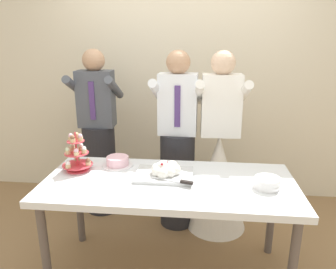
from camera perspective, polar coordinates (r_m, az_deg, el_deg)
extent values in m
cube|color=beige|center=(3.55, 2.54, 11.97)|extent=(5.20, 0.10, 2.90)
cube|color=silver|center=(2.32, 0.16, -8.80)|extent=(1.80, 0.80, 0.05)
cylinder|color=#564C47|center=(2.47, -21.09, -18.75)|extent=(0.06, 0.06, 0.72)
cylinder|color=#564C47|center=(2.33, 21.32, -21.22)|extent=(0.06, 0.06, 0.72)
cylinder|color=#564C47|center=(2.96, -15.55, -11.85)|extent=(0.06, 0.06, 0.72)
cylinder|color=#564C47|center=(2.84, 17.99, -13.36)|extent=(0.06, 0.06, 0.72)
cylinder|color=#D83F4C|center=(2.58, -15.74, -5.99)|extent=(0.17, 0.17, 0.01)
cylinder|color=#D83F4C|center=(2.53, -16.01, -2.93)|extent=(0.01, 0.01, 0.31)
cylinder|color=#D83F4C|center=(2.56, -15.81, -5.19)|extent=(0.23, 0.23, 0.01)
cylinder|color=#D1B784|center=(2.52, -14.05, -5.00)|extent=(0.04, 0.04, 0.03)
sphere|color=brown|center=(2.51, -14.09, -4.50)|extent=(0.04, 0.04, 0.04)
cylinder|color=#D1B784|center=(2.64, -15.93, -4.16)|extent=(0.04, 0.04, 0.03)
sphere|color=#D6B27A|center=(2.63, -15.97, -3.67)|extent=(0.04, 0.04, 0.04)
cylinder|color=#D1B784|center=(2.51, -17.38, -5.41)|extent=(0.04, 0.04, 0.03)
sphere|color=white|center=(2.50, -17.43, -4.90)|extent=(0.04, 0.04, 0.04)
cylinder|color=#D83F4C|center=(2.53, -15.99, -3.19)|extent=(0.18, 0.18, 0.01)
cylinder|color=#D1B784|center=(2.50, -14.75, -2.95)|extent=(0.04, 0.04, 0.03)
sphere|color=white|center=(2.49, -14.79, -2.43)|extent=(0.04, 0.04, 0.04)
cylinder|color=#D1B784|center=(2.57, -15.23, -2.40)|extent=(0.04, 0.04, 0.03)
sphere|color=white|center=(2.57, -15.27, -1.90)|extent=(0.04, 0.04, 0.04)
cylinder|color=#D1B784|center=(2.58, -16.66, -2.48)|extent=(0.04, 0.04, 0.03)
sphere|color=beige|center=(2.57, -16.70, -1.98)|extent=(0.04, 0.04, 0.04)
cylinder|color=#D1B784|center=(2.52, -17.40, -3.03)|extent=(0.04, 0.04, 0.03)
sphere|color=beige|center=(2.51, -17.45, -2.51)|extent=(0.04, 0.04, 0.04)
cylinder|color=#D1B784|center=(2.47, -16.03, -3.31)|extent=(0.04, 0.04, 0.03)
sphere|color=#EAB7C6|center=(2.46, -16.07, -2.78)|extent=(0.04, 0.04, 0.04)
cylinder|color=#D83F4C|center=(2.50, -16.16, -1.15)|extent=(0.13, 0.13, 0.01)
cylinder|color=#D1B784|center=(2.49, -15.37, -0.78)|extent=(0.04, 0.04, 0.03)
sphere|color=#EAB7C6|center=(2.48, -15.42, -0.26)|extent=(0.04, 0.04, 0.04)
cylinder|color=#D1B784|center=(2.53, -15.98, -0.52)|extent=(0.04, 0.04, 0.03)
sphere|color=#D6B27A|center=(2.52, -16.02, -0.01)|extent=(0.04, 0.04, 0.04)
cylinder|color=#D1B784|center=(2.51, -16.93, -0.72)|extent=(0.04, 0.04, 0.03)
sphere|color=#EAB7C6|center=(2.51, -16.97, -0.20)|extent=(0.04, 0.04, 0.04)
cylinder|color=#D1B784|center=(2.47, -16.61, -1.03)|extent=(0.04, 0.04, 0.03)
sphere|color=brown|center=(2.46, -16.66, -0.50)|extent=(0.04, 0.04, 0.04)
cube|color=silver|center=(2.37, -0.72, -7.21)|extent=(0.42, 0.31, 0.02)
sphere|color=white|center=(2.35, 1.21, -6.32)|extent=(0.09, 0.09, 0.09)
sphere|color=white|center=(2.40, 0.81, -5.74)|extent=(0.09, 0.09, 0.09)
sphere|color=white|center=(2.42, -0.55, -5.65)|extent=(0.09, 0.09, 0.09)
sphere|color=white|center=(2.39, -1.36, -5.95)|extent=(0.09, 0.09, 0.09)
sphere|color=white|center=(2.36, -1.96, -6.20)|extent=(0.09, 0.09, 0.09)
sphere|color=white|center=(2.32, -1.95, -6.71)|extent=(0.08, 0.08, 0.08)
sphere|color=white|center=(2.29, -0.93, -6.98)|extent=(0.09, 0.09, 0.09)
sphere|color=white|center=(2.31, 0.24, -6.74)|extent=(0.09, 0.09, 0.09)
sphere|color=white|center=(2.35, -0.73, -5.94)|extent=(0.11, 0.11, 0.11)
sphere|color=#B21923|center=(2.33, -0.17, -5.03)|extent=(0.02, 0.02, 0.02)
sphere|color=#B21923|center=(2.28, -1.09, -5.31)|extent=(0.02, 0.02, 0.02)
sphere|color=#B21923|center=(2.31, -1.07, -5.32)|extent=(0.02, 0.02, 0.02)
sphere|color=#2D1938|center=(2.34, -0.72, -4.89)|extent=(0.02, 0.02, 0.02)
sphere|color=#DB474C|center=(2.33, -0.74, -5.00)|extent=(0.02, 0.02, 0.02)
sphere|color=#2D1938|center=(2.34, -0.73, -5.18)|extent=(0.02, 0.02, 0.02)
sphere|color=#B21923|center=(2.33, -0.74, -5.04)|extent=(0.02, 0.02, 0.02)
cube|color=silver|center=(2.26, -0.30, -8.06)|extent=(0.23, 0.08, 0.00)
cube|color=black|center=(2.21, 3.35, -8.51)|extent=(0.09, 0.05, 0.02)
cylinder|color=white|center=(2.31, 17.10, -8.94)|extent=(0.17, 0.17, 0.01)
cylinder|color=white|center=(2.30, 17.24, -8.72)|extent=(0.17, 0.17, 0.01)
cylinder|color=white|center=(2.30, 17.27, -8.48)|extent=(0.17, 0.17, 0.01)
cylinder|color=white|center=(2.29, 17.17, -8.22)|extent=(0.17, 0.17, 0.01)
cylinder|color=white|center=(2.29, 17.23, -7.96)|extent=(0.17, 0.17, 0.01)
cylinder|color=white|center=(2.28, 17.31, -7.77)|extent=(0.17, 0.17, 0.01)
cylinder|color=white|center=(2.27, 17.38, -7.51)|extent=(0.17, 0.17, 0.01)
cylinder|color=white|center=(2.59, -8.94, -5.45)|extent=(0.24, 0.24, 0.01)
cylinder|color=#EAB7C6|center=(2.58, -8.98, -4.65)|extent=(0.18, 0.18, 0.07)
cylinder|color=#232328|center=(3.08, 1.65, -8.02)|extent=(0.32, 0.32, 0.92)
cube|color=white|center=(2.84, 1.77, 5.43)|extent=(0.35, 0.21, 0.54)
sphere|color=tan|center=(2.79, 1.84, 12.77)|extent=(0.21, 0.21, 0.21)
cylinder|color=white|center=(2.85, -1.97, 7.66)|extent=(0.09, 0.49, 0.28)
cylinder|color=white|center=(2.81, 5.76, 7.45)|extent=(0.09, 0.49, 0.28)
cube|color=#4C3372|center=(2.74, 1.68, 4.99)|extent=(0.05, 0.01, 0.36)
cone|color=white|center=(3.06, 8.81, -8.36)|extent=(0.56, 0.56, 0.92)
cube|color=white|center=(2.83, 9.47, 5.14)|extent=(0.35, 0.21, 0.54)
sphere|color=beige|center=(2.78, 9.84, 12.51)|extent=(0.21, 0.21, 0.21)
cylinder|color=white|center=(2.80, 5.60, 7.41)|extent=(0.09, 0.49, 0.28)
cylinder|color=white|center=(2.83, 13.36, 7.15)|extent=(0.09, 0.49, 0.28)
cylinder|color=#232328|center=(3.38, -11.91, -6.01)|extent=(0.32, 0.32, 0.92)
cube|color=#4C515B|center=(3.17, -12.71, 6.23)|extent=(0.35, 0.21, 0.54)
sphere|color=tan|center=(3.13, -13.15, 12.80)|extent=(0.21, 0.21, 0.21)
cylinder|color=#4C515B|center=(3.21, -16.21, 8.07)|extent=(0.10, 0.49, 0.28)
cylinder|color=#4C515B|center=(3.11, -9.52, 8.22)|extent=(0.10, 0.49, 0.28)
cube|color=#4C3372|center=(3.07, -13.40, 5.85)|extent=(0.05, 0.01, 0.36)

